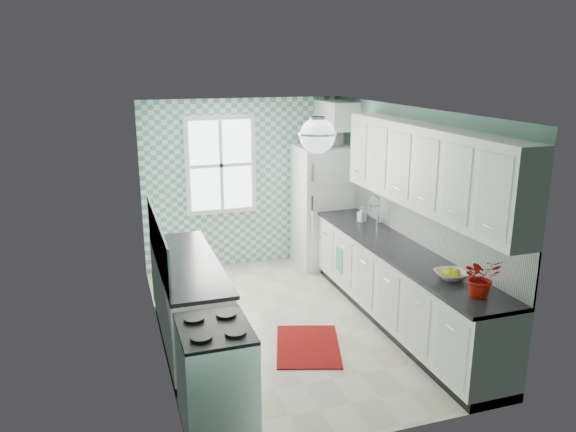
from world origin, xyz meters
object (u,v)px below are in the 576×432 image
object	(u,v)px
stove	(216,374)
microwave	(324,137)
fridge	(323,206)
ceiling_light	(317,135)
fruit_bowl	(451,275)
sink	(366,227)
potted_plant	(481,277)

from	to	relation	value
stove	microwave	bearing A→B (deg)	57.78
fridge	microwave	bearing A→B (deg)	55.74
ceiling_light	fruit_bowl	xyz separation A→B (m)	(1.20, -0.58, -1.34)
microwave	fruit_bowl	bearing A→B (deg)	91.46
ceiling_light	fruit_bowl	bearing A→B (deg)	-25.98
sink	potted_plant	xyz separation A→B (m)	(-0.00, -2.35, 0.19)
stove	fruit_bowl	size ratio (longest dim) A/B	2.91
potted_plant	stove	bearing A→B (deg)	174.95
fridge	stove	world-z (taller)	fridge
sink	fruit_bowl	size ratio (longest dim) A/B	1.73
fridge	sink	size ratio (longest dim) A/B	3.41
ceiling_light	sink	world-z (taller)	ceiling_light
fridge	fruit_bowl	xyz separation A→B (m)	(0.09, -3.19, 0.07)
stove	potted_plant	bearing A→B (deg)	-3.28
ceiling_light	potted_plant	xyz separation A→B (m)	(1.20, -1.03, -1.20)
fridge	stove	bearing A→B (deg)	-121.81
fridge	potted_plant	xyz separation A→B (m)	(0.09, -3.64, 0.22)
ceiling_light	microwave	bearing A→B (deg)	66.89
ceiling_light	fridge	world-z (taller)	ceiling_light
ceiling_light	fridge	size ratio (longest dim) A/B	0.19
ceiling_light	sink	size ratio (longest dim) A/B	0.66
ceiling_light	sink	xyz separation A→B (m)	(1.20, 1.31, -1.39)
potted_plant	fruit_bowl	bearing A→B (deg)	90.00
potted_plant	ceiling_light	bearing A→B (deg)	139.24
stove	microwave	xyz separation A→B (m)	(2.31, 3.42, 1.48)
stove	sink	distance (m)	3.25
fridge	stove	distance (m)	4.15
sink	fruit_bowl	world-z (taller)	sink
ceiling_light	sink	distance (m)	2.26
fruit_bowl	microwave	world-z (taller)	microwave
potted_plant	fridge	bearing A→B (deg)	91.42
microwave	fridge	bearing A→B (deg)	53.39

